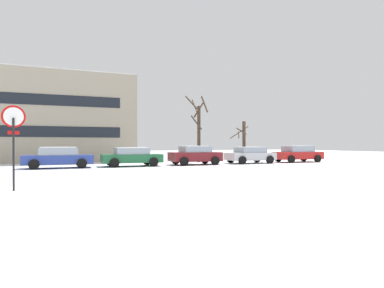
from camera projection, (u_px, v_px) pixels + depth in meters
ground_plane at (85, 181)px, 14.71m from camera, size 120.00×120.00×0.00m
road_surface at (79, 174)px, 17.86m from camera, size 80.00×8.85×0.00m
stop_sign at (14, 131)px, 11.50m from camera, size 0.75×0.18×2.92m
parked_car_blue at (58, 157)px, 22.39m from camera, size 4.39×2.13×1.40m
parked_car_green at (132, 156)px, 24.20m from camera, size 4.23×2.15×1.35m
parked_car_maroon at (195, 155)px, 25.99m from camera, size 3.90×2.19×1.45m
parked_car_silver at (250, 155)px, 27.81m from camera, size 3.97×2.20×1.35m
parked_car_red at (298, 154)px, 29.68m from camera, size 4.33×2.07×1.45m
tree_far_right at (244, 141)px, 30.18m from camera, size 1.88×1.72×3.60m
tree_far_left at (199, 129)px, 29.41m from camera, size 1.92×1.68×5.80m
building_far_left at (44, 119)px, 32.30m from camera, size 15.44×10.70×7.87m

